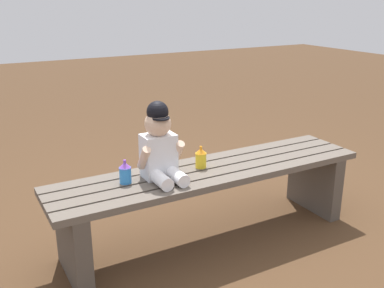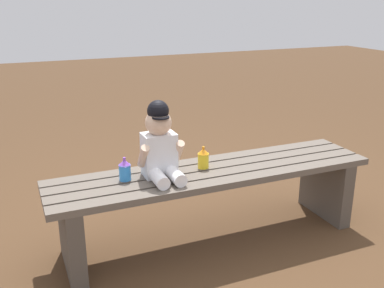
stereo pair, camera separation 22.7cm
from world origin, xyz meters
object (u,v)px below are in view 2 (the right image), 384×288
object	(u,v)px
park_bench	(213,191)
sippy_cup_right	(203,158)
child_figure	(160,144)
sippy_cup_left	(125,170)

from	to	relation	value
park_bench	sippy_cup_right	world-z (taller)	sippy_cup_right
child_figure	sippy_cup_left	xyz separation A→B (m)	(-0.19, 0.02, -0.12)
sippy_cup_right	sippy_cup_left	bearing A→B (deg)	180.00
park_bench	sippy_cup_left	xyz separation A→B (m)	(-0.48, 0.04, 0.19)
park_bench	sippy_cup_right	xyz separation A→B (m)	(-0.04, 0.04, 0.19)
sippy_cup_left	sippy_cup_right	xyz separation A→B (m)	(0.44, 0.00, 0.00)
park_bench	child_figure	world-z (taller)	child_figure
park_bench	child_figure	distance (m)	0.43
child_figure	sippy_cup_left	size ratio (longest dim) A/B	3.26
child_figure	sippy_cup_right	bearing A→B (deg)	4.70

